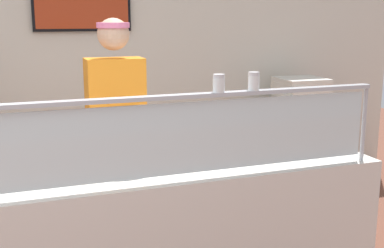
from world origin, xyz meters
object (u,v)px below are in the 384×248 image
(parmesan_shaker, at_px, (219,84))
(pepper_flake_shaker, at_px, (254,82))
(worker_figure, at_px, (117,131))
(pizza_tray, at_px, (120,165))
(pizza_server, at_px, (126,162))
(pizza_box_stack, at_px, (300,91))

(parmesan_shaker, height_order, pepper_flake_shaker, pepper_flake_shaker)
(pepper_flake_shaker, height_order, worker_figure, worker_figure)
(pizza_tray, relative_size, pepper_flake_shaker, 4.87)
(pizza_tray, xyz_separation_m, pizza_server, (0.03, -0.02, 0.02))
(pizza_server, bearing_deg, parmesan_shaker, -29.42)
(pizza_server, xyz_separation_m, pizza_box_stack, (2.20, 1.74, 0.03))
(pizza_server, relative_size, pepper_flake_shaker, 2.95)
(pizza_tray, distance_m, parmesan_shaker, 0.73)
(pepper_flake_shaker, xyz_separation_m, pizza_box_stack, (1.59, 2.05, -0.41))
(pizza_server, relative_size, parmesan_shaker, 3.07)
(pizza_server, distance_m, parmesan_shaker, 0.68)
(pizza_tray, relative_size, pizza_server, 1.65)
(pizza_server, xyz_separation_m, pepper_flake_shaker, (0.61, -0.31, 0.45))
(pizza_server, height_order, parmesan_shaker, parmesan_shaker)
(worker_figure, relative_size, pizza_box_stack, 3.59)
(pizza_tray, relative_size, pizza_box_stack, 0.94)
(parmesan_shaker, xyz_separation_m, pizza_box_stack, (1.78, 2.05, -0.41))
(pepper_flake_shaker, bearing_deg, worker_figure, 117.83)
(pizza_server, bearing_deg, worker_figure, 89.06)
(pizza_tray, distance_m, pepper_flake_shaker, 0.86)
(parmesan_shaker, xyz_separation_m, worker_figure, (-0.32, 0.98, -0.43))
(pizza_server, distance_m, pizza_box_stack, 2.81)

